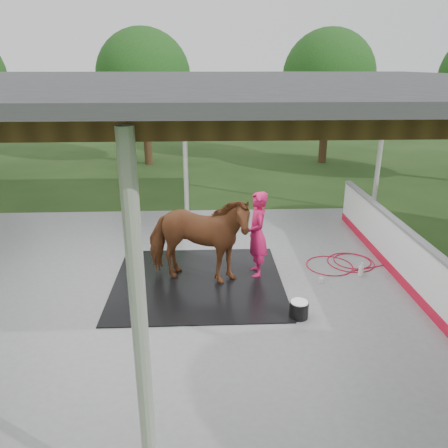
{
  "coord_description": "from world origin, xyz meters",
  "views": [
    {
      "loc": [
        0.56,
        -7.82,
        4.3
      ],
      "look_at": [
        0.93,
        0.44,
        1.27
      ],
      "focal_mm": 35.0,
      "sensor_mm": 36.0,
      "label": 1
    }
  ],
  "objects_px": {
    "dasher_board": "(407,260)",
    "wash_bucket": "(299,309)",
    "handler": "(257,234)",
    "horse": "(197,239)"
  },
  "relations": [
    {
      "from": "dasher_board",
      "to": "wash_bucket",
      "type": "relative_size",
      "value": 23.69
    },
    {
      "from": "dasher_board",
      "to": "handler",
      "type": "xyz_separation_m",
      "value": [
        -2.97,
        0.59,
        0.37
      ]
    },
    {
      "from": "horse",
      "to": "handler",
      "type": "height_order",
      "value": "horse"
    },
    {
      "from": "handler",
      "to": "dasher_board",
      "type": "bearing_deg",
      "value": 75.05
    },
    {
      "from": "dasher_board",
      "to": "handler",
      "type": "height_order",
      "value": "handler"
    },
    {
      "from": "horse",
      "to": "dasher_board",
      "type": "bearing_deg",
      "value": -79.21
    },
    {
      "from": "dasher_board",
      "to": "horse",
      "type": "relative_size",
      "value": 3.61
    },
    {
      "from": "dasher_board",
      "to": "wash_bucket",
      "type": "xyz_separation_m",
      "value": [
        -2.41,
        -1.14,
        -0.38
      ]
    },
    {
      "from": "handler",
      "to": "wash_bucket",
      "type": "bearing_deg",
      "value": 14.34
    },
    {
      "from": "horse",
      "to": "handler",
      "type": "distance_m",
      "value": 1.28
    }
  ]
}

